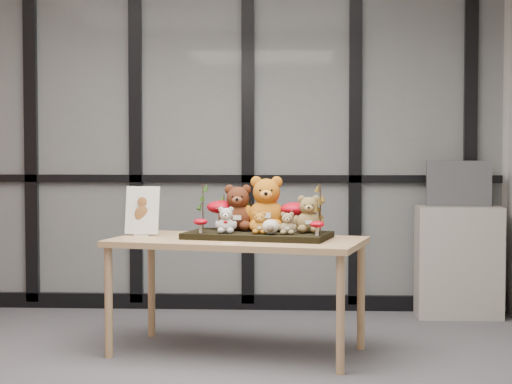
# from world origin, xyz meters

# --- Properties ---
(room_shell) EXTENTS (5.00, 5.00, 5.00)m
(room_shell) POSITION_xyz_m (0.00, 0.00, 1.68)
(room_shell) COLOR beige
(room_shell) RESTS_ON floor
(glass_partition) EXTENTS (4.90, 0.06, 2.78)m
(glass_partition) POSITION_xyz_m (-0.00, 2.47, 1.42)
(glass_partition) COLOR #2D383F
(glass_partition) RESTS_ON floor
(display_table) EXTENTS (1.70, 1.12, 0.73)m
(display_table) POSITION_xyz_m (0.48, 0.90, 0.66)
(display_table) COLOR tan
(display_table) RESTS_ON floor
(diorama_tray) EXTENTS (0.98, 0.64, 0.04)m
(diorama_tray) POSITION_xyz_m (0.61, 0.93, 0.75)
(diorama_tray) COLOR black
(diorama_tray) RESTS_ON display_table
(bear_pooh_yellow) EXTENTS (0.35, 0.33, 0.39)m
(bear_pooh_yellow) POSITION_xyz_m (0.66, 1.05, 0.96)
(bear_pooh_yellow) COLOR #BA6513
(bear_pooh_yellow) RESTS_ON diorama_tray
(bear_brown_medium) EXTENTS (0.29, 0.28, 0.32)m
(bear_brown_medium) POSITION_xyz_m (0.47, 1.05, 0.93)
(bear_brown_medium) COLOR #4C2111
(bear_brown_medium) RESTS_ON diorama_tray
(bear_tan_back) EXTENTS (0.23, 0.22, 0.26)m
(bear_tan_back) POSITION_xyz_m (0.93, 0.92, 0.90)
(bear_tan_back) COLOR olive
(bear_tan_back) RESTS_ON diorama_tray
(bear_small_yellow) EXTENTS (0.14, 0.13, 0.15)m
(bear_small_yellow) POSITION_xyz_m (0.62, 0.83, 0.85)
(bear_small_yellow) COLOR #B06C1C
(bear_small_yellow) RESTS_ON diorama_tray
(bear_white_bow) EXTENTS (0.16, 0.15, 0.18)m
(bear_white_bow) POSITION_xyz_m (0.41, 0.87, 0.86)
(bear_white_bow) COLOR beige
(bear_white_bow) RESTS_ON diorama_tray
(bear_beige_small) EXTENTS (0.14, 0.13, 0.15)m
(bear_beige_small) POSITION_xyz_m (0.80, 0.80, 0.85)
(bear_beige_small) COLOR #947F54
(bear_beige_small) RESTS_ON diorama_tray
(plush_cream_hedgehog) EXTENTS (0.09, 0.09, 0.10)m
(plush_cream_hedgehog) POSITION_xyz_m (0.69, 0.80, 0.82)
(plush_cream_hedgehog) COLOR silver
(plush_cream_hedgehog) RESTS_ON diorama_tray
(mushroom_back_left) EXTENTS (0.19, 0.19, 0.21)m
(mushroom_back_left) POSITION_xyz_m (0.36, 1.11, 0.87)
(mushroom_back_left) COLOR #A70514
(mushroom_back_left) RESTS_ON diorama_tray
(mushroom_back_right) EXTENTS (0.18, 0.18, 0.20)m
(mushroom_back_right) POSITION_xyz_m (0.84, 1.00, 0.87)
(mushroom_back_right) COLOR #A70514
(mushroom_back_right) RESTS_ON diorama_tray
(mushroom_front_left) EXTENTS (0.09, 0.09, 0.10)m
(mushroom_front_left) POSITION_xyz_m (0.25, 0.88, 0.82)
(mushroom_front_left) COLOR #A70514
(mushroom_front_left) RESTS_ON diorama_tray
(mushroom_front_right) EXTENTS (0.09, 0.09, 0.10)m
(mushroom_front_right) POSITION_xyz_m (0.98, 0.73, 0.82)
(mushroom_front_right) COLOR #A70514
(mushroom_front_right) RESTS_ON diorama_tray
(sprig_green_far_left) EXTENTS (0.05, 0.05, 0.30)m
(sprig_green_far_left) POSITION_xyz_m (0.24, 1.14, 0.92)
(sprig_green_far_left) COLOR black
(sprig_green_far_left) RESTS_ON diorama_tray
(sprig_green_mid_left) EXTENTS (0.05, 0.05, 0.23)m
(sprig_green_mid_left) POSITION_xyz_m (0.37, 1.16, 0.88)
(sprig_green_mid_left) COLOR black
(sprig_green_mid_left) RESTS_ON diorama_tray
(sprig_dry_far_right) EXTENTS (0.05, 0.05, 0.31)m
(sprig_dry_far_right) POSITION_xyz_m (1.00, 0.94, 0.92)
(sprig_dry_far_right) COLOR brown
(sprig_dry_far_right) RESTS_ON diorama_tray
(sprig_dry_mid_right) EXTENTS (0.05, 0.05, 0.24)m
(sprig_dry_mid_right) POSITION_xyz_m (1.00, 0.82, 0.89)
(sprig_dry_mid_right) COLOR brown
(sprig_dry_mid_right) RESTS_ON diorama_tray
(sprig_green_centre) EXTENTS (0.05, 0.05, 0.18)m
(sprig_green_centre) POSITION_xyz_m (0.55, 1.13, 0.86)
(sprig_green_centre) COLOR black
(sprig_green_centre) RESTS_ON diorama_tray
(sign_holder) EXTENTS (0.23, 0.09, 0.32)m
(sign_holder) POSITION_xyz_m (-0.15, 1.07, 0.88)
(sign_holder) COLOR silver
(sign_holder) RESTS_ON display_table
(label_card) EXTENTS (0.09, 0.03, 0.00)m
(label_card) POSITION_xyz_m (0.45, 0.59, 0.73)
(label_card) COLOR white
(label_card) RESTS_ON display_table
(cabinet) EXTENTS (0.64, 0.37, 0.85)m
(cabinet) POSITION_xyz_m (2.08, 2.24, 0.42)
(cabinet) COLOR gray
(cabinet) RESTS_ON floor
(monitor) EXTENTS (0.49, 0.05, 0.35)m
(monitor) POSITION_xyz_m (2.08, 2.26, 1.02)
(monitor) COLOR #494B50
(monitor) RESTS_ON cabinet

